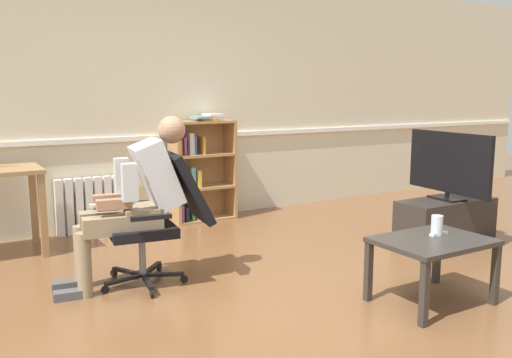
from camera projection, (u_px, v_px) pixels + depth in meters
The scene contains 11 objects.
ground_plane at pixel (301, 299), 3.69m from camera, with size 18.00×18.00×0.00m, color brown.
back_wall at pixel (157, 97), 5.72m from camera, with size 12.00×0.13×2.70m.
bookshelf at pixel (199, 171), 5.87m from camera, with size 0.70×0.29×1.17m.
radiator at pixel (98, 204), 5.45m from camera, with size 0.83×0.08×0.56m.
office_chair at pixel (163, 213), 3.96m from camera, with size 0.86×0.62×0.96m.
person_seated at pixel (135, 197), 3.86m from camera, with size 0.98×0.44×1.23m.
tv_stand at pixel (445, 219), 5.14m from camera, with size 0.99×0.40×0.39m.
tv_screen at pixel (449, 164), 5.06m from camera, with size 0.23×0.98×0.64m.
coffee_table at pixel (433, 247), 3.57m from camera, with size 0.73×0.54×0.44m.
drinking_glass at pixel (437, 225), 3.65m from camera, with size 0.08×0.08×0.13m, color silver.
spare_remote at pixel (439, 234), 3.65m from camera, with size 0.04×0.15×0.02m, color white.
Camera 1 is at (-2.07, -2.86, 1.40)m, focal length 37.85 mm.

